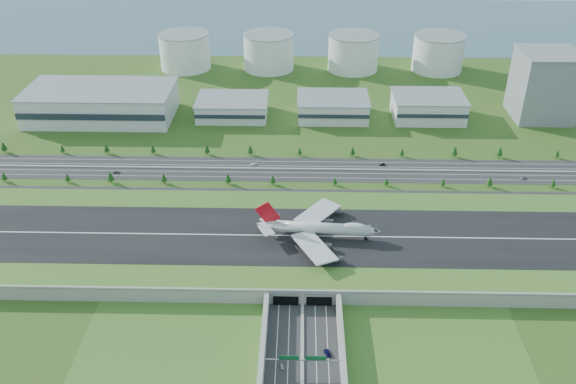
{
  "coord_description": "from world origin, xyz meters",
  "views": [
    {
      "loc": [
        -1.95,
        -289.25,
        209.26
      ],
      "look_at": [
        -9.33,
        35.0,
        16.72
      ],
      "focal_mm": 38.0,
      "sensor_mm": 36.0,
      "label": 1
    }
  ],
  "objects_px": {
    "office_tower": "(544,85)",
    "car_2": "(327,353)",
    "car_6": "(523,178)",
    "car_5": "(382,164)",
    "car_7": "(253,164)",
    "boeing_747": "(319,228)",
    "car_4": "(116,172)",
    "car_0": "(282,366)",
    "fuel_tank_a": "(185,51)"
  },
  "relations": [
    {
      "from": "car_0",
      "to": "car_7",
      "type": "distance_m",
      "value": 195.51
    },
    {
      "from": "office_tower",
      "to": "car_6",
      "type": "xyz_separation_m",
      "value": [
        -45.98,
        -109.83,
        -26.62
      ]
    },
    {
      "from": "fuel_tank_a",
      "to": "boeing_747",
      "type": "distance_m",
      "value": 336.5
    },
    {
      "from": "fuel_tank_a",
      "to": "boeing_747",
      "type": "height_order",
      "value": "fuel_tank_a"
    },
    {
      "from": "car_2",
      "to": "car_6",
      "type": "distance_m",
      "value": 221.12
    },
    {
      "from": "car_4",
      "to": "car_7",
      "type": "bearing_deg",
      "value": -85.02
    },
    {
      "from": "car_0",
      "to": "car_6",
      "type": "bearing_deg",
      "value": 36.17
    },
    {
      "from": "fuel_tank_a",
      "to": "car_5",
      "type": "xyz_separation_m",
      "value": [
        177.56,
        -207.43,
        -16.65
      ]
    },
    {
      "from": "fuel_tank_a",
      "to": "car_0",
      "type": "xyz_separation_m",
      "value": [
        110.78,
        -402.66,
        -16.72
      ]
    },
    {
      "from": "office_tower",
      "to": "fuel_tank_a",
      "type": "height_order",
      "value": "office_tower"
    },
    {
      "from": "office_tower",
      "to": "car_4",
      "type": "xyz_separation_m",
      "value": [
        -332.64,
        -108.15,
        -26.58
      ]
    },
    {
      "from": "office_tower",
      "to": "car_0",
      "type": "xyz_separation_m",
      "value": [
        -209.22,
        -287.66,
        -26.72
      ]
    },
    {
      "from": "fuel_tank_a",
      "to": "car_4",
      "type": "height_order",
      "value": "fuel_tank_a"
    },
    {
      "from": "car_2",
      "to": "car_4",
      "type": "bearing_deg",
      "value": -67.98
    },
    {
      "from": "office_tower",
      "to": "fuel_tank_a",
      "type": "xyz_separation_m",
      "value": [
        -320.0,
        115.0,
        -10.0
      ]
    },
    {
      "from": "office_tower",
      "to": "boeing_747",
      "type": "xyz_separation_m",
      "value": [
        -191.03,
        -195.78,
        -13.2
      ]
    },
    {
      "from": "office_tower",
      "to": "car_5",
      "type": "xyz_separation_m",
      "value": [
        -142.44,
        -92.43,
        -26.65
      ]
    },
    {
      "from": "car_2",
      "to": "car_5",
      "type": "height_order",
      "value": "car_2"
    },
    {
      "from": "car_4",
      "to": "boeing_747",
      "type": "bearing_deg",
      "value": -125.1
    },
    {
      "from": "fuel_tank_a",
      "to": "car_2",
      "type": "relative_size",
      "value": 9.44
    },
    {
      "from": "car_4",
      "to": "car_6",
      "type": "bearing_deg",
      "value": -93.69
    },
    {
      "from": "fuel_tank_a",
      "to": "car_5",
      "type": "height_order",
      "value": "fuel_tank_a"
    },
    {
      "from": "car_2",
      "to": "car_5",
      "type": "xyz_separation_m",
      "value": [
        45.87,
        186.61,
        -0.01
      ]
    },
    {
      "from": "office_tower",
      "to": "car_2",
      "type": "height_order",
      "value": "office_tower"
    },
    {
      "from": "office_tower",
      "to": "car_4",
      "type": "bearing_deg",
      "value": -161.99
    },
    {
      "from": "car_0",
      "to": "car_2",
      "type": "xyz_separation_m",
      "value": [
        20.91,
        8.62,
        0.07
      ]
    },
    {
      "from": "fuel_tank_a",
      "to": "car_6",
      "type": "xyz_separation_m",
      "value": [
        274.02,
        -224.83,
        -16.62
      ]
    },
    {
      "from": "boeing_747",
      "to": "car_0",
      "type": "relative_size",
      "value": 18.56
    },
    {
      "from": "boeing_747",
      "to": "car_5",
      "type": "bearing_deg",
      "value": 69.16
    },
    {
      "from": "car_5",
      "to": "car_7",
      "type": "bearing_deg",
      "value": -106.48
    },
    {
      "from": "fuel_tank_a",
      "to": "car_2",
      "type": "bearing_deg",
      "value": -71.52
    },
    {
      "from": "office_tower",
      "to": "car_2",
      "type": "bearing_deg",
      "value": -124.01
    },
    {
      "from": "boeing_747",
      "to": "car_4",
      "type": "height_order",
      "value": "boeing_747"
    },
    {
      "from": "fuel_tank_a",
      "to": "car_0",
      "type": "relative_size",
      "value": 12.87
    },
    {
      "from": "car_2",
      "to": "car_7",
      "type": "relative_size",
      "value": 1.09
    },
    {
      "from": "car_7",
      "to": "office_tower",
      "type": "bearing_deg",
      "value": 99.24
    },
    {
      "from": "car_2",
      "to": "car_5",
      "type": "relative_size",
      "value": 1.2
    },
    {
      "from": "car_4",
      "to": "car_5",
      "type": "distance_m",
      "value": 190.85
    },
    {
      "from": "boeing_747",
      "to": "car_4",
      "type": "distance_m",
      "value": 167.07
    },
    {
      "from": "car_4",
      "to": "car_0",
      "type": "bearing_deg",
      "value": -148.84
    },
    {
      "from": "car_7",
      "to": "car_5",
      "type": "bearing_deg",
      "value": 78.48
    },
    {
      "from": "car_4",
      "to": "car_6",
      "type": "distance_m",
      "value": 286.67
    },
    {
      "from": "car_0",
      "to": "car_5",
      "type": "bearing_deg",
      "value": 59.83
    },
    {
      "from": "office_tower",
      "to": "car_2",
      "type": "distance_m",
      "value": 337.69
    },
    {
      "from": "car_5",
      "to": "car_4",
      "type": "bearing_deg",
      "value": -102.72
    },
    {
      "from": "car_2",
      "to": "car_6",
      "type": "height_order",
      "value": "car_6"
    },
    {
      "from": "fuel_tank_a",
      "to": "car_6",
      "type": "distance_m",
      "value": 354.84
    },
    {
      "from": "car_0",
      "to": "boeing_747",
      "type": "bearing_deg",
      "value": 67.52
    },
    {
      "from": "car_0",
      "to": "car_6",
      "type": "xyz_separation_m",
      "value": [
        163.25,
        177.83,
        0.1
      ]
    },
    {
      "from": "car_4",
      "to": "car_5",
      "type": "xyz_separation_m",
      "value": [
        190.2,
        15.72,
        -0.07
      ]
    }
  ]
}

